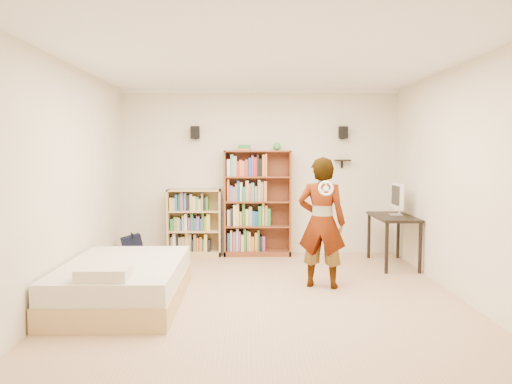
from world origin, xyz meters
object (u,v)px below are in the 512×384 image
(low_bookshelf, at_px, (194,223))
(daybed, at_px, (123,278))
(tall_bookshelf, at_px, (257,203))
(computer_desk, at_px, (393,240))
(person, at_px, (322,222))

(low_bookshelf, bearing_deg, daybed, -101.50)
(tall_bookshelf, bearing_deg, daybed, -121.04)
(computer_desk, height_order, daybed, computer_desk)
(low_bookshelf, distance_m, computer_desk, 3.12)
(person, bearing_deg, tall_bookshelf, -51.71)
(low_bookshelf, bearing_deg, tall_bookshelf, 0.26)
(low_bookshelf, relative_size, person, 0.66)
(daybed, bearing_deg, low_bookshelf, 78.50)
(low_bookshelf, relative_size, computer_desk, 0.99)
(daybed, height_order, person, person)
(tall_bookshelf, height_order, computer_desk, tall_bookshelf)
(tall_bookshelf, bearing_deg, person, -68.50)
(tall_bookshelf, bearing_deg, low_bookshelf, -179.74)
(tall_bookshelf, relative_size, low_bookshelf, 1.58)
(computer_desk, bearing_deg, person, -136.65)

